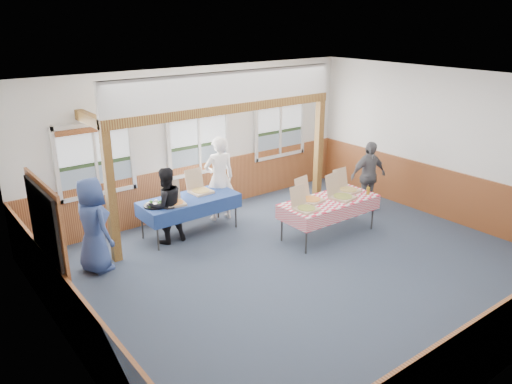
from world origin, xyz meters
TOP-DOWN VIEW (x-y plane):
  - floor at (0.00, 0.00)m, footprint 8.00×8.00m
  - ceiling at (0.00, 0.00)m, footprint 8.00×8.00m
  - wall_back at (0.00, 3.50)m, footprint 8.00×0.00m
  - wall_left at (-4.00, 0.00)m, footprint 0.00×8.00m
  - wall_right at (4.00, 0.00)m, footprint 0.00×8.00m
  - wainscot_back at (0.00, 3.48)m, footprint 7.98×0.05m
  - wainscot_front at (0.00, -3.48)m, footprint 7.98×0.05m
  - wainscot_left at (-3.98, 0.00)m, footprint 0.05×6.98m
  - wainscot_right at (3.98, 0.00)m, footprint 0.05×6.98m
  - cased_opening at (-3.96, 0.90)m, footprint 0.06×1.30m
  - window_left at (-2.30, 3.46)m, footprint 1.56×0.10m
  - window_mid at (0.00, 3.46)m, footprint 1.56×0.10m
  - window_right at (2.30, 3.46)m, footprint 1.56×0.10m
  - post_left at (-2.50, 2.30)m, footprint 0.15×0.15m
  - post_right at (2.50, 2.30)m, footprint 0.15×0.15m
  - cross_beam at (0.00, 2.30)m, footprint 5.15×0.18m
  - table_left at (-0.83, 2.52)m, footprint 2.06×1.11m
  - table_right at (1.33, 0.75)m, footprint 2.15×1.22m
  - pizza_box_a at (-1.22, 2.42)m, footprint 0.44×0.51m
  - pizza_box_b at (-0.48, 2.69)m, footprint 0.43×0.52m
  - pizza_box_c at (0.58, 0.65)m, footprint 0.41×0.49m
  - pizza_box_d at (0.97, 0.94)m, footprint 0.48×0.55m
  - pizza_box_e at (1.57, 0.67)m, footprint 0.52×0.59m
  - pizza_box_f at (1.98, 0.89)m, footprint 0.41×0.50m
  - veggie_tray at (-1.58, 2.52)m, footprint 0.43×0.43m
  - drink_glass at (2.18, 0.50)m, footprint 0.07×0.07m
  - woman_white at (0.07, 2.79)m, footprint 0.74×0.56m
  - woman_black at (-1.39, 2.44)m, footprint 0.76×0.61m
  - man_blue at (-2.91, 2.16)m, footprint 0.68×0.91m
  - person_grey at (3.06, 1.25)m, footprint 0.98×0.56m

SIDE VIEW (x-z plane):
  - floor at x=0.00m, z-range 0.00..0.00m
  - wainscot_back at x=0.00m, z-range 0.00..1.10m
  - wainscot_front at x=0.00m, z-range 0.00..1.10m
  - wainscot_left at x=-3.98m, z-range 0.00..1.10m
  - wainscot_right at x=3.98m, z-range 0.00..1.10m
  - table_left at x=-0.83m, z-range 0.32..1.08m
  - table_right at x=1.33m, z-range 0.33..1.08m
  - woman_black at x=-1.39m, z-range 0.00..1.51m
  - person_grey at x=3.06m, z-range 0.00..1.58m
  - veggie_tray at x=-1.58m, z-range 0.74..0.84m
  - pizza_box_a at x=-1.22m, z-range 0.62..1.02m
  - pizza_box_c at x=0.58m, z-range 0.61..1.03m
  - pizza_box_f at x=1.98m, z-range 0.61..1.04m
  - pizza_box_d at x=0.97m, z-range 0.60..1.04m
  - pizza_box_b at x=-0.48m, z-range 0.60..1.05m
  - pizza_box_e at x=1.57m, z-range 0.59..1.06m
  - drink_glass at x=2.18m, z-range 0.76..0.91m
  - man_blue at x=-2.91m, z-range 0.00..1.68m
  - woman_white at x=0.07m, z-range 0.00..1.83m
  - cased_opening at x=-3.96m, z-range 0.00..2.10m
  - post_left at x=-2.50m, z-range 0.00..2.40m
  - post_right at x=2.50m, z-range 0.00..2.40m
  - wall_back at x=0.00m, z-range -2.40..5.60m
  - wall_left at x=-4.00m, z-range -2.40..5.60m
  - wall_right at x=4.00m, z-range -2.40..5.60m
  - window_left at x=-2.30m, z-range 0.95..2.41m
  - window_mid at x=0.00m, z-range 0.95..2.41m
  - window_right at x=2.30m, z-range 0.95..2.41m
  - cross_beam at x=0.00m, z-range 2.40..2.58m
  - ceiling at x=0.00m, z-range 3.20..3.20m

